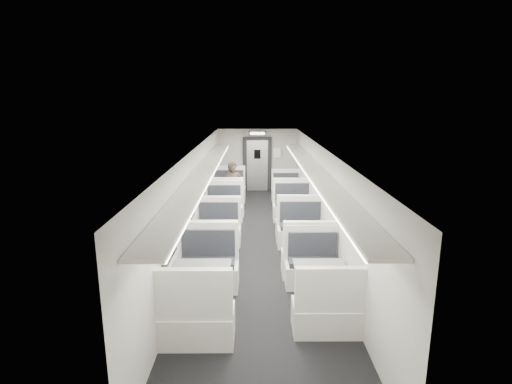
{
  "coord_description": "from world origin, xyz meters",
  "views": [
    {
      "loc": [
        -0.13,
        -9.26,
        3.53
      ],
      "look_at": [
        -0.08,
        0.49,
        1.23
      ],
      "focal_mm": 28.0,
      "sensor_mm": 36.0,
      "label": 1
    }
  ],
  "objects_px": {
    "booth_right_a": "(288,195)",
    "booth_right_b": "(295,215)",
    "booth_left_b": "(222,215)",
    "booth_left_c": "(216,240)",
    "booth_right_c": "(304,242)",
    "booth_left_d": "(202,288)",
    "booth_right_d": "(319,285)",
    "passenger": "(233,188)",
    "booth_left_a": "(228,196)",
    "vestibule_door": "(257,165)",
    "exit_sign": "(257,133)"
  },
  "relations": [
    {
      "from": "vestibule_door",
      "to": "booth_left_c",
      "type": "bearing_deg",
      "value": -98.56
    },
    {
      "from": "vestibule_door",
      "to": "exit_sign",
      "type": "bearing_deg",
      "value": -90.0
    },
    {
      "from": "booth_left_b",
      "to": "passenger",
      "type": "height_order",
      "value": "passenger"
    },
    {
      "from": "booth_left_b",
      "to": "booth_right_b",
      "type": "relative_size",
      "value": 0.95
    },
    {
      "from": "booth_left_c",
      "to": "booth_right_d",
      "type": "xyz_separation_m",
      "value": [
        2.0,
        -2.21,
        -0.01
      ]
    },
    {
      "from": "booth_left_d",
      "to": "booth_right_b",
      "type": "xyz_separation_m",
      "value": [
        2.0,
        4.37,
        -0.01
      ]
    },
    {
      "from": "booth_right_a",
      "to": "booth_right_b",
      "type": "xyz_separation_m",
      "value": [
        0.0,
        -2.41,
        0.04
      ]
    },
    {
      "from": "booth_right_a",
      "to": "booth_right_c",
      "type": "xyz_separation_m",
      "value": [
        0.0,
        -4.53,
        0.04
      ]
    },
    {
      "from": "booth_left_d",
      "to": "booth_right_d",
      "type": "xyz_separation_m",
      "value": [
        2.0,
        0.18,
        -0.03
      ]
    },
    {
      "from": "vestibule_door",
      "to": "booth_left_b",
      "type": "bearing_deg",
      "value": -102.12
    },
    {
      "from": "booth_left_d",
      "to": "passenger",
      "type": "height_order",
      "value": "passenger"
    },
    {
      "from": "booth_right_a",
      "to": "booth_left_c",
      "type": "bearing_deg",
      "value": -114.5
    },
    {
      "from": "booth_left_b",
      "to": "booth_right_a",
      "type": "relative_size",
      "value": 1.07
    },
    {
      "from": "booth_left_d",
      "to": "booth_right_c",
      "type": "xyz_separation_m",
      "value": [
        2.0,
        2.25,
        -0.01
      ]
    },
    {
      "from": "booth_right_a",
      "to": "booth_right_b",
      "type": "bearing_deg",
      "value": -90.0
    },
    {
      "from": "booth_right_a",
      "to": "vestibule_door",
      "type": "bearing_deg",
      "value": 113.94
    },
    {
      "from": "booth_left_b",
      "to": "booth_right_c",
      "type": "bearing_deg",
      "value": -46.74
    },
    {
      "from": "booth_right_b",
      "to": "booth_right_d",
      "type": "xyz_separation_m",
      "value": [
        0.0,
        -4.19,
        -0.02
      ]
    },
    {
      "from": "passenger",
      "to": "vestibule_door",
      "type": "height_order",
      "value": "vestibule_door"
    },
    {
      "from": "passenger",
      "to": "vestibule_door",
      "type": "xyz_separation_m",
      "value": [
        0.77,
        3.2,
        0.22
      ]
    },
    {
      "from": "booth_right_b",
      "to": "booth_left_c",
      "type": "bearing_deg",
      "value": -135.33
    },
    {
      "from": "booth_right_a",
      "to": "booth_right_d",
      "type": "height_order",
      "value": "booth_right_d"
    },
    {
      "from": "booth_right_b",
      "to": "vestibule_door",
      "type": "relative_size",
      "value": 1.09
    },
    {
      "from": "booth_left_a",
      "to": "booth_right_d",
      "type": "xyz_separation_m",
      "value": [
        2.0,
        -6.42,
        -0.02
      ]
    },
    {
      "from": "booth_left_c",
      "to": "booth_right_c",
      "type": "relative_size",
      "value": 0.97
    },
    {
      "from": "booth_left_a",
      "to": "booth_right_b",
      "type": "xyz_separation_m",
      "value": [
        2.0,
        -2.23,
        0.0
      ]
    },
    {
      "from": "booth_left_a",
      "to": "booth_left_b",
      "type": "relative_size",
      "value": 1.04
    },
    {
      "from": "booth_right_c",
      "to": "vestibule_door",
      "type": "relative_size",
      "value": 1.08
    },
    {
      "from": "booth_right_c",
      "to": "passenger",
      "type": "height_order",
      "value": "passenger"
    },
    {
      "from": "vestibule_door",
      "to": "exit_sign",
      "type": "distance_m",
      "value": 1.33
    },
    {
      "from": "booth_left_a",
      "to": "booth_right_a",
      "type": "bearing_deg",
      "value": 5.09
    },
    {
      "from": "booth_left_d",
      "to": "booth_right_b",
      "type": "height_order",
      "value": "booth_left_d"
    },
    {
      "from": "booth_right_a",
      "to": "booth_right_c",
      "type": "distance_m",
      "value": 4.53
    },
    {
      "from": "booth_right_c",
      "to": "booth_right_d",
      "type": "xyz_separation_m",
      "value": [
        0.0,
        -2.07,
        -0.02
      ]
    },
    {
      "from": "booth_left_d",
      "to": "booth_right_c",
      "type": "distance_m",
      "value": 3.01
    },
    {
      "from": "booth_left_a",
      "to": "booth_left_b",
      "type": "bearing_deg",
      "value": -90.0
    },
    {
      "from": "vestibule_door",
      "to": "booth_right_a",
      "type": "bearing_deg",
      "value": -66.06
    },
    {
      "from": "booth_left_a",
      "to": "exit_sign",
      "type": "xyz_separation_m",
      "value": [
        1.0,
        1.94,
        1.87
      ]
    },
    {
      "from": "booth_left_a",
      "to": "booth_right_c",
      "type": "xyz_separation_m",
      "value": [
        2.0,
        -4.35,
        -0.0
      ]
    },
    {
      "from": "booth_left_c",
      "to": "booth_right_b",
      "type": "xyz_separation_m",
      "value": [
        2.0,
        1.98,
        0.02
      ]
    },
    {
      "from": "booth_left_d",
      "to": "booth_right_d",
      "type": "distance_m",
      "value": 2.01
    },
    {
      "from": "booth_left_a",
      "to": "booth_left_c",
      "type": "xyz_separation_m",
      "value": [
        0.0,
        -4.21,
        -0.01
      ]
    },
    {
      "from": "booth_right_b",
      "to": "booth_right_d",
      "type": "distance_m",
      "value": 4.19
    },
    {
      "from": "booth_left_a",
      "to": "booth_right_c",
      "type": "relative_size",
      "value": 1.0
    },
    {
      "from": "booth_right_d",
      "to": "passenger",
      "type": "xyz_separation_m",
      "value": [
        -1.77,
        5.65,
        0.44
      ]
    },
    {
      "from": "booth_right_c",
      "to": "booth_left_c",
      "type": "bearing_deg",
      "value": 175.98
    },
    {
      "from": "booth_left_a",
      "to": "booth_right_b",
      "type": "height_order",
      "value": "booth_right_b"
    },
    {
      "from": "vestibule_door",
      "to": "booth_left_d",
      "type": "bearing_deg",
      "value": -96.32
    },
    {
      "from": "booth_left_a",
      "to": "booth_right_c",
      "type": "height_order",
      "value": "booth_left_a"
    },
    {
      "from": "passenger",
      "to": "booth_right_b",
      "type": "bearing_deg",
      "value": -50.5
    }
  ]
}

